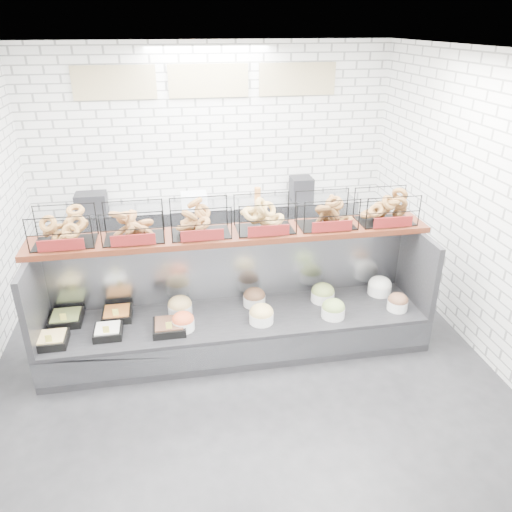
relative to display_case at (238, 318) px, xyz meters
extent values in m
plane|color=black|center=(-0.01, -0.34, -0.33)|extent=(5.50, 5.50, 0.00)
cube|color=white|center=(-0.01, 2.41, 1.17)|extent=(5.00, 0.02, 3.00)
cube|color=white|center=(2.49, -0.34, 1.17)|extent=(0.02, 5.50, 3.00)
cube|color=white|center=(-0.01, -0.34, 2.67)|extent=(5.00, 5.50, 0.02)
cube|color=#CCBC8E|center=(-1.21, 2.38, 2.17)|extent=(1.05, 0.03, 0.42)
cube|color=#CCBC8E|center=(-0.01, 2.38, 2.17)|extent=(1.05, 0.03, 0.42)
cube|color=#CCBC8E|center=(1.19, 2.38, 2.17)|extent=(1.05, 0.03, 0.42)
cube|color=black|center=(-0.01, -0.04, -0.13)|extent=(4.00, 0.90, 0.40)
cube|color=#93969B|center=(-0.01, -0.48, -0.11)|extent=(4.00, 0.03, 0.28)
cube|color=#93969B|center=(-0.01, 0.37, 0.47)|extent=(4.00, 0.08, 0.80)
cube|color=black|center=(-1.98, -0.04, 0.47)|extent=(0.06, 0.90, 0.80)
cube|color=black|center=(1.96, -0.04, 0.47)|extent=(0.06, 0.90, 0.80)
cube|color=black|center=(-1.83, -0.25, 0.11)|extent=(0.29, 0.29, 0.08)
cube|color=#E7C576|center=(-1.83, -0.25, 0.15)|extent=(0.25, 0.25, 0.04)
cube|color=#F6E455|center=(-1.83, -0.35, 0.20)|extent=(0.06, 0.01, 0.08)
cube|color=black|center=(-1.76, 0.13, 0.11)|extent=(0.32, 0.32, 0.08)
cube|color=olive|center=(-1.76, 0.13, 0.15)|extent=(0.27, 0.27, 0.04)
cube|color=#F6E455|center=(-1.76, 0.02, 0.20)|extent=(0.06, 0.01, 0.08)
cube|color=black|center=(-1.32, -0.20, 0.11)|extent=(0.27, 0.27, 0.08)
cube|color=white|center=(-1.32, -0.20, 0.15)|extent=(0.23, 0.23, 0.04)
cube|color=#F6E455|center=(-1.32, -0.29, 0.20)|extent=(0.06, 0.01, 0.08)
cube|color=black|center=(-1.25, 0.12, 0.11)|extent=(0.30, 0.30, 0.08)
cube|color=orange|center=(-1.25, 0.12, 0.15)|extent=(0.25, 0.25, 0.04)
cube|color=#F6E455|center=(-1.25, 0.01, 0.20)|extent=(0.06, 0.01, 0.08)
cube|color=black|center=(-0.72, -0.22, 0.11)|extent=(0.32, 0.32, 0.08)
cube|color=brown|center=(-0.72, -0.22, 0.15)|extent=(0.27, 0.27, 0.04)
cube|color=#F6E455|center=(-0.72, -0.33, 0.20)|extent=(0.06, 0.01, 0.08)
cylinder|color=white|center=(-0.58, -0.22, 0.13)|extent=(0.23, 0.23, 0.11)
ellipsoid|color=#E45930|center=(-0.58, -0.22, 0.19)|extent=(0.22, 0.22, 0.16)
cylinder|color=white|center=(-0.60, 0.09, 0.13)|extent=(0.26, 0.26, 0.11)
ellipsoid|color=tan|center=(-0.60, 0.09, 0.19)|extent=(0.25, 0.25, 0.18)
cylinder|color=white|center=(0.22, -0.22, 0.13)|extent=(0.25, 0.25, 0.11)
ellipsoid|color=tan|center=(0.22, -0.22, 0.19)|extent=(0.25, 0.25, 0.17)
cylinder|color=white|center=(0.21, 0.13, 0.13)|extent=(0.24, 0.24, 0.11)
ellipsoid|color=brown|center=(0.21, 0.13, 0.19)|extent=(0.24, 0.24, 0.17)
cylinder|color=white|center=(0.98, -0.25, 0.13)|extent=(0.25, 0.25, 0.11)
ellipsoid|color=#7C964C|center=(0.98, -0.25, 0.19)|extent=(0.24, 0.24, 0.17)
cylinder|color=white|center=(0.97, 0.09, 0.13)|extent=(0.26, 0.26, 0.11)
ellipsoid|color=#83954B|center=(0.97, 0.09, 0.19)|extent=(0.25, 0.25, 0.18)
cylinder|color=white|center=(1.70, -0.24, 0.13)|extent=(0.22, 0.22, 0.11)
ellipsoid|color=brown|center=(1.70, -0.24, 0.19)|extent=(0.21, 0.21, 0.15)
cylinder|color=white|center=(1.65, 0.13, 0.13)|extent=(0.27, 0.27, 0.11)
ellipsoid|color=white|center=(1.65, 0.13, 0.19)|extent=(0.26, 0.26, 0.18)
cube|color=#3C170C|center=(-0.01, 0.18, 0.90)|extent=(4.10, 0.50, 0.06)
cube|color=black|center=(-1.65, 0.18, 1.10)|extent=(0.60, 0.38, 0.34)
cube|color=#601211|center=(-1.65, -0.03, 1.00)|extent=(0.42, 0.02, 0.11)
cube|color=black|center=(-0.99, 0.18, 1.10)|extent=(0.60, 0.38, 0.34)
cube|color=#601211|center=(-0.99, -0.03, 1.00)|extent=(0.42, 0.02, 0.11)
cube|color=black|center=(-0.33, 0.18, 1.10)|extent=(0.60, 0.38, 0.34)
cube|color=#601211|center=(-0.33, -0.03, 1.00)|extent=(0.42, 0.02, 0.11)
cube|color=black|center=(0.32, 0.18, 1.10)|extent=(0.60, 0.38, 0.34)
cube|color=#601211|center=(0.32, -0.03, 1.00)|extent=(0.42, 0.02, 0.11)
cube|color=black|center=(0.98, 0.18, 1.10)|extent=(0.60, 0.38, 0.34)
cube|color=#601211|center=(0.98, -0.03, 1.00)|extent=(0.42, 0.02, 0.11)
cube|color=black|center=(1.64, 0.18, 1.10)|extent=(0.60, 0.38, 0.34)
cube|color=#601211|center=(1.64, -0.03, 1.00)|extent=(0.42, 0.02, 0.11)
cube|color=#93969B|center=(-0.01, 2.09, 0.12)|extent=(4.00, 0.60, 0.90)
cube|color=black|center=(-1.66, 2.11, 0.69)|extent=(0.40, 0.30, 0.24)
cube|color=silver|center=(-0.30, 2.05, 0.66)|extent=(0.35, 0.28, 0.18)
cylinder|color=#CD7833|center=(0.59, 2.03, 0.68)|extent=(0.09, 0.09, 0.22)
cube|color=black|center=(1.24, 2.13, 0.72)|extent=(0.30, 0.30, 0.30)
camera|label=1|loc=(-0.61, -4.51, 2.90)|focal=35.00mm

